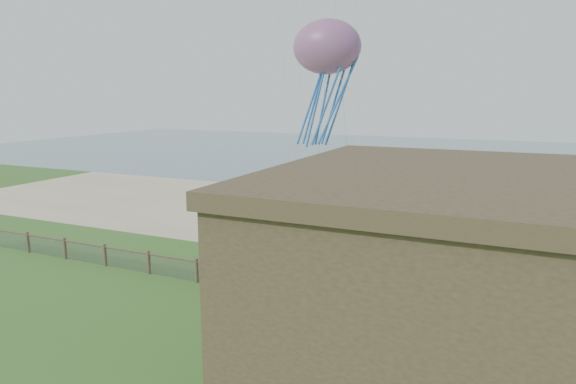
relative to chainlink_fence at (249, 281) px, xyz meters
The scene contains 7 objects.
ground 6.03m from the chainlink_fence, 90.00° to the right, with size 160.00×160.00×0.00m, color #3D6322.
sand_beach 16.01m from the chainlink_fence, 90.00° to the left, with size 72.00×20.00×0.02m, color tan.
ocean 60.00m from the chainlink_fence, 90.00° to the left, with size 160.00×68.00×0.02m, color slate.
chainlink_fence is the anchor object (origin of this frame).
motel_deck 13.04m from the chainlink_fence, ahead, with size 15.00×2.00×0.50m, color brown.
picnic_table 2.91m from the chainlink_fence, 20.18° to the right, with size 1.66×1.26×0.70m, color brown, non-canonical shape.
octopus_kite 13.41m from the chainlink_fence, 88.47° to the left, with size 3.87×2.73×7.97m, color #FF5528, non-canonical shape.
Camera 1 is at (11.30, -14.34, 9.28)m, focal length 32.00 mm.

